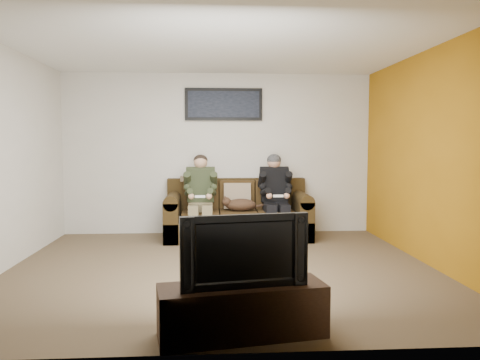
{
  "coord_description": "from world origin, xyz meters",
  "views": [
    {
      "loc": [
        -0.14,
        -5.41,
        1.46
      ],
      "look_at": [
        0.28,
        1.2,
        0.95
      ],
      "focal_mm": 35.0,
      "sensor_mm": 36.0,
      "label": 1
    }
  ],
  "objects": [
    {
      "name": "throw_blanket",
      "position": [
        -0.39,
        2.11,
        0.91
      ],
      "size": [
        0.45,
        0.22,
        0.08
      ],
      "primitive_type": "cube",
      "color": "gray",
      "rests_on": "sofa"
    },
    {
      "name": "tv_stand",
      "position": [
        0.1,
        -1.95,
        0.2
      ],
      "size": [
        1.32,
        0.61,
        0.4
      ],
      "primitive_type": "cube",
      "rotation": [
        0.0,
        0.0,
        0.17
      ],
      "color": "black",
      "rests_on": "ground"
    },
    {
      "name": "ceiling",
      "position": [
        0.0,
        0.0,
        2.6
      ],
      "size": [
        5.0,
        5.0,
        0.0
      ],
      "primitive_type": "plane",
      "rotation": [
        3.14,
        0.0,
        0.0
      ],
      "color": "silver",
      "rests_on": "ground"
    },
    {
      "name": "television",
      "position": [
        0.1,
        -1.95,
        0.67
      ],
      "size": [
        0.97,
        0.28,
        0.55
      ],
      "primitive_type": "imported",
      "rotation": [
        0.0,
        0.0,
        0.17
      ],
      "color": "black",
      "rests_on": "tv_stand"
    },
    {
      "name": "person_right",
      "position": [
        0.86,
        1.64,
        0.73
      ],
      "size": [
        0.51,
        0.86,
        1.31
      ],
      "color": "black",
      "rests_on": "sofa"
    },
    {
      "name": "wall_front",
      "position": [
        0.0,
        -2.25,
        1.3
      ],
      "size": [
        5.0,
        0.0,
        5.0
      ],
      "primitive_type": "plane",
      "rotation": [
        -1.57,
        0.0,
        0.0
      ],
      "color": "beige",
      "rests_on": "ground"
    },
    {
      "name": "framed_poster",
      "position": [
        0.08,
        2.22,
        2.1
      ],
      "size": [
        1.25,
        0.05,
        0.52
      ],
      "color": "black",
      "rests_on": "wall_back"
    },
    {
      "name": "person_left",
      "position": [
        -0.29,
        1.64,
        0.73
      ],
      "size": [
        0.51,
        0.87,
        1.3
      ],
      "color": "#76694A",
      "rests_on": "sofa"
    },
    {
      "name": "cat",
      "position": [
        0.31,
        1.62,
        0.54
      ],
      "size": [
        0.66,
        0.26,
        0.24
      ],
      "color": "#4B2F1D",
      "rests_on": "sofa"
    },
    {
      "name": "floor",
      "position": [
        0.0,
        0.0,
        0.0
      ],
      "size": [
        5.0,
        5.0,
        0.0
      ],
      "primitive_type": "plane",
      "color": "brown",
      "rests_on": "ground"
    },
    {
      "name": "wall_right",
      "position": [
        2.5,
        0.0,
        1.3
      ],
      "size": [
        0.0,
        4.5,
        4.5
      ],
      "primitive_type": "plane",
      "rotation": [
        1.57,
        0.0,
        -1.57
      ],
      "color": "beige",
      "rests_on": "ground"
    },
    {
      "name": "accent_wall_right",
      "position": [
        2.49,
        0.0,
        1.3
      ],
      "size": [
        0.0,
        4.5,
        4.5
      ],
      "primitive_type": "plane",
      "rotation": [
        1.57,
        0.0,
        -1.57
      ],
      "color": "#A56A10",
      "rests_on": "ground"
    },
    {
      "name": "throw_pillow",
      "position": [
        0.28,
        1.87,
        0.64
      ],
      "size": [
        0.42,
        0.2,
        0.42
      ],
      "primitive_type": "cube",
      "rotation": [
        -0.21,
        0.0,
        0.0
      ],
      "color": "#887259",
      "rests_on": "sofa"
    },
    {
      "name": "sofa",
      "position": [
        0.28,
        1.83,
        0.34
      ],
      "size": [
        2.21,
        0.96,
        0.91
      ],
      "color": "#30220E",
      "rests_on": "ground"
    },
    {
      "name": "wall_back",
      "position": [
        0.0,
        2.25,
        1.3
      ],
      "size": [
        5.0,
        0.0,
        5.0
      ],
      "primitive_type": "plane",
      "rotation": [
        1.57,
        0.0,
        0.0
      ],
      "color": "beige",
      "rests_on": "ground"
    }
  ]
}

